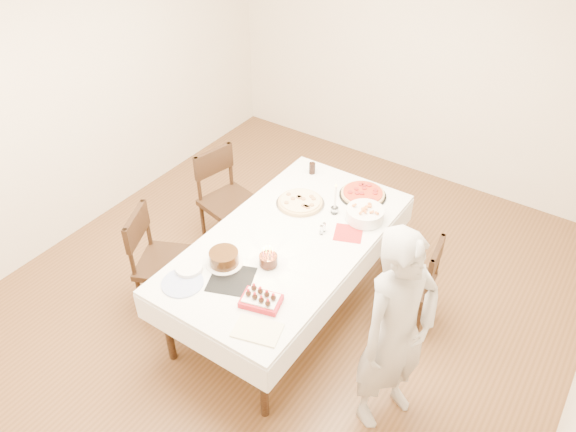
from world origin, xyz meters
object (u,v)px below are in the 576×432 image
Objects in this scene: person at (396,333)px; strawberry_box at (261,300)px; chair_right_savory at (407,281)px; pizza_white at (300,202)px; pizza_pepperoni at (363,194)px; pasta_bowl at (365,214)px; chair_left_dessert at (168,263)px; cola_glass at (312,168)px; birthday_cake at (268,256)px; layer_cake at (224,258)px; chair_left_savory at (230,203)px; taper_candle at (335,198)px; dining_table at (288,274)px.

person is 0.91m from strawberry_box.
pizza_white is (-1.02, 0.01, 0.35)m from chair_right_savory.
pizza_pepperoni is 0.33m from pasta_bowl.
chair_left_dessert is 1.19m from pizza_white.
cola_glass is (-0.17, 0.45, 0.03)m from pizza_white.
chair_left_dessert is 2.36× the size of pizza_white.
birthday_cake is 0.39m from strawberry_box.
person is 1.34m from layer_cake.
layer_cake is (0.67, -0.88, 0.32)m from chair_left_savory.
pizza_white is 0.79m from birthday_cake.
strawberry_box is at bearing -69.93° from cola_glass.
cola_glass is 1.27m from birthday_cake.
birthday_cake is (0.95, -0.71, 0.35)m from chair_left_savory.
pasta_bowl is at bearing 157.10° from chair_right_savory.
cola_glass is at bearing -133.75° from chair_left_dessert.
person reaches higher than pizza_white.
layer_cake reaches higher than pizza_pepperoni.
pizza_white is at bearing -169.24° from taper_candle.
cola_glass is (-0.46, 0.40, -0.09)m from taper_candle.
chair_left_savory is 1.57m from strawberry_box.
pizza_white is 0.92m from layer_cake.
chair_left_dessert is 3.57× the size of strawberry_box.
pasta_bowl is at bearing -163.03° from chair_left_dessert.
taper_candle is at bearing 70.19° from person.
chair_right_savory is at bearing 40.29° from person.
layer_cake is at bearing -147.95° from chair_right_savory.
cola_glass is at bearing 70.99° from person.
chair_left_dessert is at bearing 107.97° from chair_left_savory.
pizza_white is 1.16m from strawberry_box.
chair_right_savory reaches higher than pizza_white.
chair_left_savory reaches higher than layer_cake.
person is at bearing -42.24° from cola_glass.
taper_candle reaches higher than cola_glass.
cola_glass is (-0.71, 0.34, -0.00)m from pasta_bowl.
strawberry_box reaches higher than dining_table.
birthday_cake is at bearing 107.51° from person.
pasta_bowl is (-0.47, 0.12, 0.38)m from chair_right_savory.
layer_cake is 1.02× the size of strawberry_box.
person reaches higher than chair_left_dessert.
pizza_white is (0.65, 0.95, 0.29)m from chair_left_dessert.
chair_right_savory is 1.91m from chair_left_dessert.
dining_table is at bearing 98.25° from birthday_cake.
chair_left_dessert is at bearing -127.16° from pizza_pepperoni.
person reaches higher than pizza_pepperoni.
birthday_cake is (0.86, 0.20, 0.35)m from chair_left_dessert.
cola_glass is (0.56, 0.50, 0.32)m from chair_left_savory.
layer_cake reaches higher than cola_glass.
chair_left_dessert is at bearing -138.08° from pasta_bowl.
taper_candle is (-0.98, 0.92, 0.10)m from person.
strawberry_box is at bearing -96.92° from pasta_bowl.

